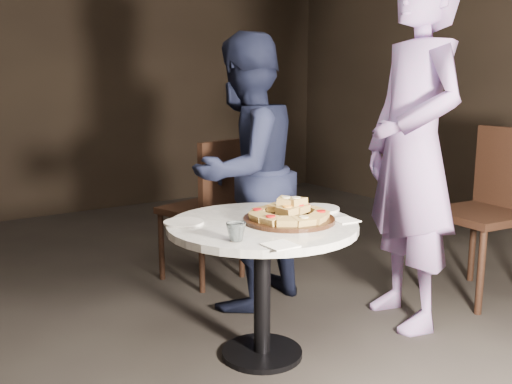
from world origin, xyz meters
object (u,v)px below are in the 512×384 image
Objects in this scene: table at (262,248)px; chair_far at (212,201)px; serving_board at (289,220)px; chair_right at (493,200)px; focaccia_pile at (289,211)px; water_glass at (236,232)px; diner_navy at (244,173)px; diner_teal at (413,150)px.

table is 1.05m from chair_far.
serving_board is 1.47m from chair_right.
chair_right is (1.47, -0.05, -0.08)m from serving_board.
table is 0.21m from focaccia_pile.
serving_board is at bearing -86.41° from chair_right.
focaccia_pile is 1.47m from chair_right.
serving_board is 5.13× the size of water_glass.
table is at bearing 154.32° from focaccia_pile.
water_glass is 0.05× the size of diner_navy.
water_glass reaches higher than table.
diner_teal reaches higher than water_glass.
focaccia_pile reaches higher than water_glass.
focaccia_pile is at bearing 62.99° from chair_far.
chair_right reaches higher than serving_board.
chair_far is at bearing -125.92° from chair_right.
table is 2.46× the size of serving_board.
diner_navy reaches higher than water_glass.
water_glass is at bearing -160.05° from serving_board.
serving_board is 0.80m from diner_teal.
focaccia_pile is 0.20× the size of diner_teal.
serving_board is at bearing 55.20° from diner_navy.
diner_navy is at bearing 70.50° from chair_far.
chair_far is at bearing 78.89° from focaccia_pile.
water_glass is 1.84m from chair_right.
chair_far reaches higher than focaccia_pile.
diner_navy is 0.83× the size of diner_teal.
chair_right is 0.54× the size of diner_teal.
diner_navy reaches higher than chair_right.
water_glass is at bearing 35.95° from diner_navy.
focaccia_pile is 1.09m from chair_far.
serving_board is 0.23× the size of diner_teal.
diner_navy is at bearing -112.94° from chair_right.
table is at bearing -79.92° from diner_teal.
chair_right reaches higher than chair_far.
serving_board is 0.04m from focaccia_pile.
focaccia_pile is at bearing 20.05° from water_glass.
chair_right is 1.47m from diner_navy.
diner_teal reaches higher than chair_far.
chair_right is 0.65× the size of diner_navy.
water_glass is 0.96m from diner_navy.
table is 0.70m from diner_navy.
table is at bearing 56.54° from chair_far.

